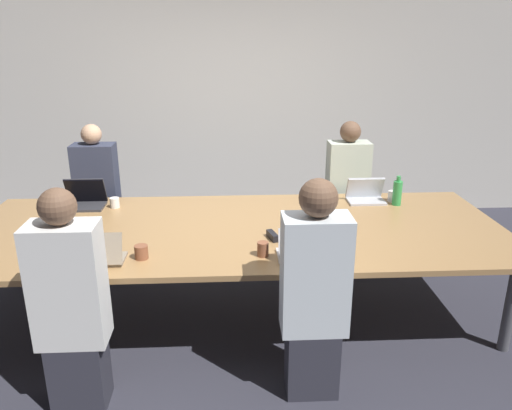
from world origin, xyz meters
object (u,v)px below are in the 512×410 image
object	(u,v)px
cup_far_right	(393,196)
bottle_far_right	(397,193)
person_near_midright	(314,294)
bottle_near_left	(63,242)
laptop_near_left	(99,254)
stapler	(272,236)
laptop_far_right	(366,194)
cup_far_left	(115,203)
person_near_left	(71,307)
laptop_far_left	(85,198)
cup_near_left	(141,252)
cup_near_midright	(263,249)
laptop_near_midright	(302,250)
person_far_left	(98,197)
person_far_right	(347,193)

from	to	relation	value
cup_far_right	bottle_far_right	distance (m)	0.11
person_near_midright	bottle_near_left	bearing A→B (deg)	-16.89
bottle_near_left	bottle_far_right	xyz separation A→B (m)	(2.59, 0.98, -0.00)
bottle_far_right	laptop_near_left	bearing A→B (deg)	-155.48
stapler	laptop_far_right	bearing A→B (deg)	26.37
cup_far_right	cup_far_left	bearing A→B (deg)	-179.28
cup_far_right	bottle_near_left	bearing A→B (deg)	-157.55
laptop_near_left	bottle_near_left	bearing A→B (deg)	-19.15
person_near_midright	stapler	xyz separation A→B (m)	(-0.19, 0.75, 0.07)
bottle_far_right	stapler	xyz separation A→B (m)	(-1.16, -0.72, -0.09)
laptop_far_right	person_near_left	bearing A→B (deg)	-142.78
laptop_far_left	bottle_near_left	xyz separation A→B (m)	(0.14, -1.08, 0.04)
laptop_far_left	laptop_near_left	world-z (taller)	laptop_far_left
cup_far_left	stapler	world-z (taller)	cup_far_left
laptop_far_left	bottle_far_right	world-z (taller)	bottle_far_right
cup_near_left	bottle_near_left	world-z (taller)	bottle_near_left
cup_far_left	cup_near_midright	bearing A→B (deg)	-41.17
cup_near_left	cup_far_right	bearing A→B (deg)	28.00
laptop_far_left	laptop_near_midright	size ratio (longest dim) A/B	1.04
cup_far_right	cup_near_midright	bearing A→B (deg)	-138.61
person_near_midright	laptop_far_right	xyz separation A→B (m)	(0.72, 1.58, 0.11)
bottle_near_left	person_near_left	bearing A→B (deg)	-70.46
laptop_far_left	person_far_left	distance (m)	0.51
laptop_near_left	person_near_left	size ratio (longest dim) A/B	0.24
cup_near_left	laptop_far_right	bearing A→B (deg)	31.66
person_far_left	cup_far_right	bearing A→B (deg)	-10.27
person_far_left	laptop_near_midright	bearing A→B (deg)	-43.37
bottle_far_right	person_far_right	bearing A→B (deg)	118.88
cup_far_left	laptop_far_right	size ratio (longest dim) A/B	0.26
cup_near_midright	laptop_far_right	bearing A→B (deg)	48.28
cup_far_left	person_near_midright	size ratio (longest dim) A/B	0.06
laptop_far_left	cup_far_right	xyz separation A→B (m)	(2.73, -0.01, -0.02)
laptop_far_left	laptop_near_left	size ratio (longest dim) A/B	1.05
laptop_near_midright	cup_near_midright	distance (m)	0.27
cup_near_midright	person_near_left	world-z (taller)	person_near_left
bottle_near_left	cup_far_right	world-z (taller)	bottle_near_left
laptop_near_midright	person_far_right	world-z (taller)	person_far_right
cup_near_midright	stapler	bearing A→B (deg)	72.83
laptop_far_left	bottle_near_left	size ratio (longest dim) A/B	1.27
bottle_near_left	person_far_right	world-z (taller)	person_far_right
laptop_far_left	person_near_left	xyz separation A→B (m)	(0.34, -1.62, -0.13)
laptop_far_left	cup_far_left	distance (m)	0.27
cup_near_left	person_near_midright	bearing A→B (deg)	-22.77
laptop_near_left	bottle_near_left	size ratio (longest dim) A/B	1.21
person_far_right	cup_far_right	xyz separation A→B (m)	(0.31, -0.47, 0.11)
laptop_far_left	person_near_midright	world-z (taller)	person_near_midright
cup_near_left	stapler	size ratio (longest dim) A/B	0.60
laptop_near_midright	cup_near_left	world-z (taller)	laptop_near_midright
laptop_far_right	person_far_left	bearing A→B (deg)	169.25
laptop_near_left	laptop_far_right	distance (m)	2.40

